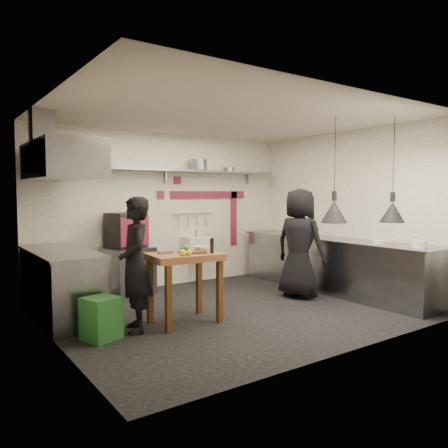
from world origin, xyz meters
TOP-DOWN VIEW (x-y plane):
  - floor at (0.00, 0.00)m, footprint 5.00×5.00m
  - ceiling at (0.00, 0.00)m, footprint 5.00×5.00m
  - wall_back at (0.00, 2.10)m, footprint 5.00×0.04m
  - wall_front at (0.00, -2.10)m, footprint 5.00×0.04m
  - wall_left at (-2.50, 0.00)m, footprint 0.04×4.20m
  - wall_right at (2.50, 0.00)m, footprint 0.04×4.20m
  - red_band_horiz at (0.95, 2.08)m, footprint 1.70×0.02m
  - red_band_vert at (1.55, 2.08)m, footprint 0.14×0.02m
  - red_tile_a at (0.25, 2.08)m, footprint 0.14×0.02m
  - red_tile_b at (-0.10, 2.08)m, footprint 0.14×0.02m
  - back_shelf at (0.00, 1.92)m, footprint 4.60×0.34m
  - shelf_bracket_left at (-1.90, 2.07)m, footprint 0.04×0.06m
  - shelf_bracket_mid at (0.00, 2.07)m, footprint 0.04×0.06m
  - shelf_bracket_right at (1.90, 2.07)m, footprint 0.04×0.06m
  - pan_far_left at (-1.25, 1.92)m, footprint 0.30×0.30m
  - pan_mid_left at (-1.24, 1.92)m, footprint 0.27×0.27m
  - stock_pot at (0.62, 1.92)m, footprint 0.38×0.38m
  - pan_right at (1.31, 1.92)m, footprint 0.30×0.30m
  - oven_stand at (-0.87, 1.81)m, footprint 0.86×0.81m
  - combi_oven at (-0.89, 1.81)m, footprint 0.64×0.61m
  - oven_door at (-0.87, 1.48)m, footprint 0.53×0.14m
  - oven_glass at (-0.84, 1.49)m, footprint 0.32×0.08m
  - hand_sink at (0.55, 1.92)m, footprint 0.46×0.34m
  - sink_tap at (0.55, 1.92)m, footprint 0.03×0.03m
  - sink_drain at (0.55, 1.88)m, footprint 0.06×0.06m
  - utensil_rail at (0.55, 2.06)m, footprint 0.90×0.02m
  - counter_right at (2.15, 0.00)m, footprint 0.70×3.80m
  - counter_right_top at (2.15, 0.00)m, footprint 0.76×3.90m
  - plate_stack at (2.12, -1.62)m, footprint 0.23×0.23m
  - small_bowl_right at (2.10, -0.99)m, footprint 0.28×0.28m
  - counter_left at (-2.15, 1.05)m, footprint 0.70×1.90m
  - counter_left_top at (-2.15, 1.05)m, footprint 0.76×2.00m
  - extractor_hood at (-2.10, 1.05)m, footprint 0.78×1.60m
  - hood_duct at (-2.35, 1.05)m, footprint 0.28×0.28m
  - green_bin at (-2.02, -0.17)m, footprint 0.46×0.46m
  - prep_table at (-0.88, -0.14)m, footprint 0.98×0.73m
  - cutting_board at (-0.79, -0.19)m, footprint 0.37×0.30m
  - pepper_mill at (-0.58, -0.34)m, footprint 0.06×0.06m
  - lemon_a at (-1.01, -0.32)m, footprint 0.12×0.12m
  - lemon_b at (-0.93, -0.35)m, footprint 0.09×0.09m
  - veg_ball at (-0.78, -0.02)m, footprint 0.12×0.12m
  - steel_tray at (-1.11, -0.02)m, footprint 0.18×0.12m
  - bowl at (-0.57, -0.05)m, footprint 0.25×0.25m
  - heat_lamp_near at (1.19, -0.85)m, footprint 0.43×0.43m
  - heat_lamp_far at (1.88, -1.34)m, footprint 0.45×0.45m
  - chef_left at (-1.56, -0.11)m, footprint 0.54×0.69m
  - chef_right at (1.38, 0.01)m, footprint 0.76×0.98m

SIDE VIEW (x-z plane):
  - floor at x=0.00m, z-range 0.00..0.00m
  - green_bin at x=-2.02m, z-range 0.00..0.50m
  - sink_drain at x=0.55m, z-range 0.01..0.67m
  - oven_stand at x=-0.87m, z-range 0.00..0.80m
  - counter_right at x=2.15m, z-range 0.00..0.90m
  - counter_left at x=-2.15m, z-range 0.00..0.90m
  - prep_table at x=-0.88m, z-range 0.00..0.92m
  - hand_sink at x=0.55m, z-range 0.67..0.89m
  - chef_left at x=-1.56m, z-range 0.00..1.67m
  - chef_right at x=1.38m, z-range 0.00..1.78m
  - counter_right_top at x=2.15m, z-range 0.90..0.93m
  - counter_left_top at x=-2.15m, z-range 0.90..0.93m
  - cutting_board at x=-0.79m, z-range 0.92..0.94m
  - steel_tray at x=-1.11m, z-range 0.92..0.95m
  - bowl at x=-0.57m, z-range 0.92..0.98m
  - small_bowl_right at x=2.10m, z-range 0.93..0.98m
  - lemon_b at x=-0.93m, z-range 0.92..0.99m
  - sink_tap at x=0.55m, z-range 0.89..1.03m
  - lemon_a at x=-1.01m, z-range 0.92..1.00m
  - veg_ball at x=-0.78m, z-range 0.92..1.02m
  - plate_stack at x=2.12m, z-range 0.93..1.04m
  - pepper_mill at x=-0.58m, z-range 0.92..1.12m
  - combi_oven at x=-0.89m, z-range 0.80..1.38m
  - oven_door at x=-0.87m, z-range 0.86..1.32m
  - oven_glass at x=-0.84m, z-range 0.92..1.26m
  - red_band_vert at x=1.55m, z-range 0.65..1.75m
  - utensil_rail at x=0.55m, z-range 1.31..1.33m
  - wall_back at x=0.00m, z-range 0.00..2.80m
  - wall_front at x=0.00m, z-range 0.00..2.80m
  - wall_left at x=-2.50m, z-range 0.00..2.80m
  - wall_right at x=2.50m, z-range 0.00..2.80m
  - red_band_horiz at x=0.95m, z-range 1.61..1.75m
  - red_tile_b at x=-0.10m, z-range 1.61..1.75m
  - red_tile_a at x=0.25m, z-range 1.88..2.02m
  - shelf_bracket_left at x=-1.90m, z-range 1.90..2.14m
  - shelf_bracket_mid at x=0.00m, z-range 1.90..2.14m
  - shelf_bracket_right at x=1.90m, z-range 1.90..2.14m
  - heat_lamp_near at x=1.19m, z-range 1.28..2.80m
  - heat_lamp_far at x=1.88m, z-range 1.28..2.80m
  - back_shelf at x=0.00m, z-range 2.10..2.14m
  - extractor_hood at x=-2.10m, z-range 1.90..2.40m
  - pan_mid_left at x=-1.24m, z-range 2.14..2.21m
  - pan_right at x=1.31m, z-range 2.14..2.22m
  - pan_far_left at x=-1.25m, z-range 2.14..2.23m
  - stock_pot at x=0.62m, z-range 2.14..2.34m
  - hood_duct at x=-2.35m, z-range 2.30..2.80m
  - ceiling at x=0.00m, z-range 2.80..2.80m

